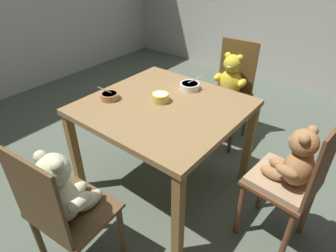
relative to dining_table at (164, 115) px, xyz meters
The scene contains 8 objects.
ground_plane 0.66m from the dining_table, ahead, with size 5.20×5.20×0.04m.
dining_table is the anchor object (origin of this frame).
teddy_chair_far_center 0.90m from the dining_table, 86.78° to the left, with size 0.41×0.43×0.94m.
teddy_chair_near_front 0.90m from the dining_table, 85.69° to the right, with size 0.45×0.40×0.93m.
teddy_chair_near_right 0.91m from the dining_table, ahead, with size 0.41×0.39×0.94m.
porridge_bowl_white_far_center 0.33m from the dining_table, 89.29° to the left, with size 0.16×0.15×0.12m.
porridge_bowl_terracotta_near_left 0.41m from the dining_table, 153.24° to the right, with size 0.13×0.13×0.11m.
porridge_bowl_yellow_center 0.12m from the dining_table, 154.21° to the left, with size 0.12×0.12×0.06m.
Camera 1 is at (1.12, -1.36, 1.68)m, focal length 30.82 mm.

